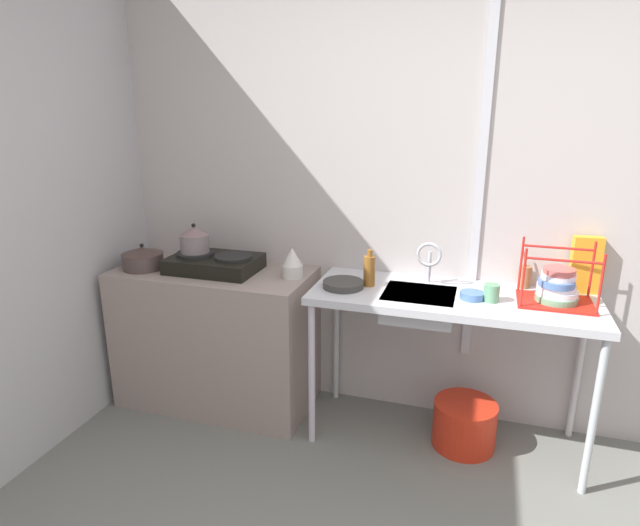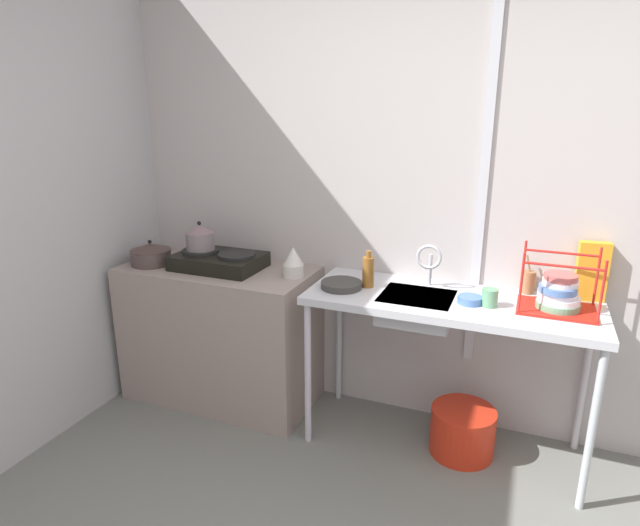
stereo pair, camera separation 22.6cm
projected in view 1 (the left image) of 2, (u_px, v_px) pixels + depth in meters
The scene contains 18 objects.
wall_back at pixel (485, 189), 2.84m from camera, with size 5.04×0.10×2.71m, color #B7B0AE.
wall_metal_strip at pixel (481, 164), 2.75m from camera, with size 0.05×0.01×2.16m, color silver.
counter_concrete at pixel (217, 337), 3.23m from camera, with size 1.16×0.56×0.85m, color gray.
counter_sink at pixel (451, 307), 2.73m from camera, with size 1.44×0.56×0.85m.
stove at pixel (214, 263), 3.09m from camera, with size 0.51×0.35×0.10m.
pot_on_left_burner at pixel (194, 240), 3.08m from camera, with size 0.17×0.17×0.17m.
pot_beside_stove at pixel (143, 258), 3.12m from camera, with size 0.24×0.24×0.15m.
percolator at pixel (292, 263), 2.96m from camera, with size 0.12×0.12×0.17m.
sink_basin at pixel (418, 305), 2.75m from camera, with size 0.36×0.32×0.13m, color silver.
faucet at pixel (429, 257), 2.81m from camera, with size 0.13×0.08×0.24m.
frying_pan at pixel (343, 284), 2.81m from camera, with size 0.22×0.22×0.04m, color #343432.
dish_rack at pixel (556, 288), 2.57m from camera, with size 0.35×0.26×0.30m.
cup_by_rack at pixel (491, 293), 2.61m from camera, with size 0.08×0.08×0.09m, color #609A71.
small_bowl_on_drainboard at pixel (472, 295), 2.64m from camera, with size 0.12×0.12×0.04m, color #4C75B9.
bottle_by_sink at pixel (369, 270), 2.82m from camera, with size 0.06×0.06×0.20m.
cereal_box at pixel (585, 265), 2.70m from camera, with size 0.14×0.06×0.30m, color orange.
utensil_jar at pixel (524, 277), 2.80m from camera, with size 0.07×0.07×0.20m.
bucket_on_floor at pixel (465, 424), 2.86m from camera, with size 0.34×0.34×0.25m, color red.
Camera 1 is at (0.00, -1.11, 1.78)m, focal length 29.66 mm.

